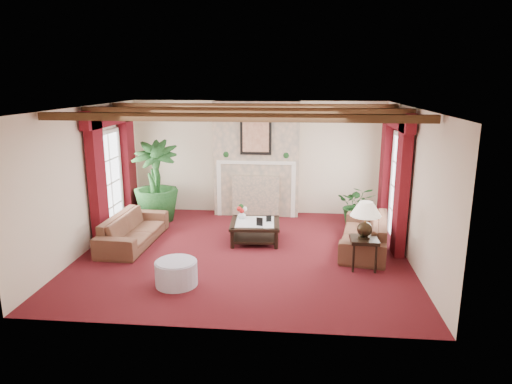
# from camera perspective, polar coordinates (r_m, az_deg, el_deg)

# --- Properties ---
(floor) EXTENTS (6.00, 6.00, 0.00)m
(floor) POSITION_cam_1_polar(r_m,az_deg,el_deg) (8.71, -1.48, -7.52)
(floor) COLOR #3D0B0E
(floor) RESTS_ON ground
(ceiling) EXTENTS (6.00, 6.00, 0.00)m
(ceiling) POSITION_cam_1_polar(r_m,az_deg,el_deg) (8.13, -1.60, 10.50)
(ceiling) COLOR white
(ceiling) RESTS_ON floor
(back_wall) EXTENTS (6.00, 0.02, 2.70)m
(back_wall) POSITION_cam_1_polar(r_m,az_deg,el_deg) (11.00, 0.18, 4.32)
(back_wall) COLOR beige
(back_wall) RESTS_ON ground
(left_wall) EXTENTS (0.02, 5.50, 2.70)m
(left_wall) POSITION_cam_1_polar(r_m,az_deg,el_deg) (9.17, -20.51, 1.49)
(left_wall) COLOR beige
(left_wall) RESTS_ON ground
(right_wall) EXTENTS (0.02, 5.50, 2.70)m
(right_wall) POSITION_cam_1_polar(r_m,az_deg,el_deg) (8.50, 18.97, 0.69)
(right_wall) COLOR beige
(right_wall) RESTS_ON ground
(ceiling_beams) EXTENTS (6.00, 3.00, 0.12)m
(ceiling_beams) POSITION_cam_1_polar(r_m,az_deg,el_deg) (8.13, -1.60, 10.08)
(ceiling_beams) COLOR #371F11
(ceiling_beams) RESTS_ON ceiling
(fireplace) EXTENTS (2.00, 0.52, 2.70)m
(fireplace) POSITION_cam_1_polar(r_m,az_deg,el_deg) (10.66, 0.09, 11.31)
(fireplace) COLOR tan
(fireplace) RESTS_ON ground
(french_door_left) EXTENTS (0.10, 1.10, 2.16)m
(french_door_left) POSITION_cam_1_polar(r_m,az_deg,el_deg) (9.93, -18.25, 7.13)
(french_door_left) COLOR white
(french_door_left) RESTS_ON ground
(french_door_right) EXTENTS (0.10, 1.10, 2.16)m
(french_door_right) POSITION_cam_1_polar(r_m,az_deg,el_deg) (9.33, 17.78, 6.77)
(french_door_right) COLOR white
(french_door_right) RESTS_ON ground
(curtains_left) EXTENTS (0.20, 2.40, 2.55)m
(curtains_left) POSITION_cam_1_polar(r_m,az_deg,el_deg) (9.85, -17.84, 9.57)
(curtains_left) COLOR #4C0A13
(curtains_left) RESTS_ON ground
(curtains_right) EXTENTS (0.20, 2.40, 2.55)m
(curtains_right) POSITION_cam_1_polar(r_m,az_deg,el_deg) (9.26, 17.30, 9.38)
(curtains_right) COLOR #4C0A13
(curtains_right) RESTS_ON ground
(sofa_left) EXTENTS (2.06, 0.74, 0.79)m
(sofa_left) POSITION_cam_1_polar(r_m,az_deg,el_deg) (9.35, -15.12, -3.94)
(sofa_left) COLOR #3C1017
(sofa_left) RESTS_ON ground
(sofa_right) EXTENTS (2.30, 1.32, 0.82)m
(sofa_right) POSITION_cam_1_polar(r_m,az_deg,el_deg) (9.03, 13.43, -4.36)
(sofa_right) COLOR #3C1017
(sofa_right) RESTS_ON ground
(potted_palm) EXTENTS (1.49, 2.10, 1.03)m
(potted_palm) POSITION_cam_1_polar(r_m,az_deg,el_deg) (10.70, -12.35, -0.85)
(potted_palm) COLOR black
(potted_palm) RESTS_ON ground
(small_plant) EXTENTS (1.12, 1.18, 0.71)m
(small_plant) POSITION_cam_1_polar(r_m,az_deg,el_deg) (10.47, 12.45, -2.11)
(small_plant) COLOR black
(small_plant) RESTS_ON ground
(coffee_table) EXTENTS (1.03, 1.03, 0.40)m
(coffee_table) POSITION_cam_1_polar(r_m,az_deg,el_deg) (9.22, -0.13, -4.97)
(coffee_table) COLOR black
(coffee_table) RESTS_ON ground
(side_table) EXTENTS (0.58, 0.58, 0.55)m
(side_table) POSITION_cam_1_polar(r_m,az_deg,el_deg) (8.12, 13.26, -7.45)
(side_table) COLOR black
(side_table) RESTS_ON ground
(ottoman) EXTENTS (0.67, 0.67, 0.39)m
(ottoman) POSITION_cam_1_polar(r_m,az_deg,el_deg) (7.45, -9.93, -9.96)
(ottoman) COLOR #A19FB4
(ottoman) RESTS_ON ground
(table_lamp) EXTENTS (0.52, 0.52, 0.66)m
(table_lamp) POSITION_cam_1_polar(r_m,az_deg,el_deg) (7.93, 13.50, -3.37)
(table_lamp) COLOR black
(table_lamp) RESTS_ON side_table
(flower_vase) EXTENTS (0.29, 0.30, 0.17)m
(flower_vase) POSITION_cam_1_polar(r_m,az_deg,el_deg) (9.36, -1.79, -2.85)
(flower_vase) COLOR silver
(flower_vase) RESTS_ON coffee_table
(book) EXTENTS (0.20, 0.05, 0.27)m
(book) POSITION_cam_1_polar(r_m,az_deg,el_deg) (8.84, 0.90, -3.52)
(book) COLOR black
(book) RESTS_ON coffee_table
(photo_frame_a) EXTENTS (0.13, 0.06, 0.17)m
(photo_frame_a) POSITION_cam_1_polar(r_m,az_deg,el_deg) (8.89, 0.45, -3.76)
(photo_frame_a) COLOR black
(photo_frame_a) RESTS_ON coffee_table
(photo_frame_b) EXTENTS (0.11, 0.05, 0.14)m
(photo_frame_b) POSITION_cam_1_polar(r_m,az_deg,el_deg) (9.15, 1.60, -3.35)
(photo_frame_b) COLOR black
(photo_frame_b) RESTS_ON coffee_table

